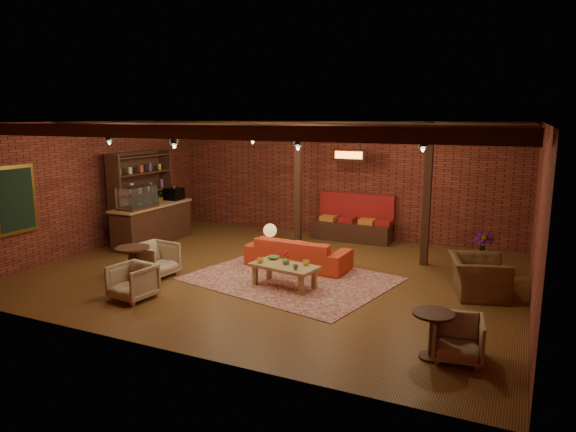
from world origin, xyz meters
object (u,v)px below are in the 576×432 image
at_px(coffee_table, 284,267).
at_px(side_table_lamp, 270,234).
at_px(round_table_right, 433,328).
at_px(round_table_left, 133,258).
at_px(armchair_b, 133,280).
at_px(armchair_a, 155,258).
at_px(plant_tall, 485,213).
at_px(side_table_book, 473,259).
at_px(sofa, 298,253).
at_px(armchair_right, 479,270).
at_px(armchair_far, 458,336).

xyz_separation_m(coffee_table, side_table_lamp, (-0.94, 1.24, 0.33)).
bearing_deg(round_table_right, round_table_left, 171.34).
bearing_deg(armchair_b, armchair_a, 119.48).
bearing_deg(armchair_a, plant_tall, -55.99).
bearing_deg(round_table_right, armchair_b, 179.03).
distance_m(side_table_book, plant_tall, 1.18).
xyz_separation_m(side_table_book, round_table_right, (-0.16, -3.85, -0.02)).
height_order(side_table_lamp, side_table_book, side_table_lamp).
height_order(sofa, armchair_b, armchair_b).
distance_m(armchair_b, round_table_right, 5.40).
height_order(side_table_lamp, round_table_right, side_table_lamp).
relative_size(round_table_right, plant_tall, 0.26).
bearing_deg(armchair_right, sofa, 71.24).
bearing_deg(side_table_lamp, side_table_book, 9.48).
height_order(sofa, armchair_right, armchair_right).
xyz_separation_m(round_table_left, side_table_book, (6.30, 2.91, -0.01)).
height_order(armchair_b, side_table_book, armchair_b).
height_order(coffee_table, armchair_b, armchair_b).
bearing_deg(round_table_left, side_table_book, 24.83).
bearing_deg(armchair_right, side_table_book, -3.03).
xyz_separation_m(round_table_left, armchair_a, (0.21, 0.42, -0.09)).
relative_size(coffee_table, round_table_left, 1.99).
xyz_separation_m(side_table_lamp, armchair_b, (-1.29, -3.04, -0.37)).
distance_m(round_table_left, side_table_book, 6.94).
distance_m(sofa, side_table_lamp, 0.76).
xyz_separation_m(sofa, armchair_b, (-1.94, -3.15, 0.03)).
bearing_deg(coffee_table, armchair_far, -27.07).
height_order(coffee_table, round_table_right, coffee_table).
bearing_deg(side_table_lamp, coffee_table, -52.86).
height_order(armchair_right, round_table_right, armchair_right).
relative_size(armchair_a, armchair_far, 1.15).
xyz_separation_m(armchair_b, round_table_right, (5.40, -0.09, 0.09)).
bearing_deg(round_table_left, coffee_table, 18.06).
height_order(sofa, side_table_lamp, side_table_lamp).
bearing_deg(plant_tall, armchair_b, -140.90).
distance_m(sofa, round_table_right, 4.74).
relative_size(sofa, side_table_lamp, 2.41).
height_order(armchair_a, armchair_right, armchair_right).
bearing_deg(round_table_right, plant_tall, 86.68).
height_order(armchair_b, armchair_right, armchair_right).
xyz_separation_m(sofa, armchair_right, (3.81, -0.27, 0.16)).
relative_size(sofa, round_table_right, 3.42).
height_order(armchair_a, side_table_book, armchair_a).
relative_size(sofa, plant_tall, 0.90).
xyz_separation_m(coffee_table, round_table_left, (-2.96, -0.96, 0.08)).
height_order(sofa, armchair_a, armchair_a).
height_order(coffee_table, side_table_lamp, side_table_lamp).
bearing_deg(side_table_lamp, armchair_b, -112.98).
relative_size(armchair_b, side_table_book, 1.26).
xyz_separation_m(side_table_book, armchair_far, (0.17, -3.74, -0.13)).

